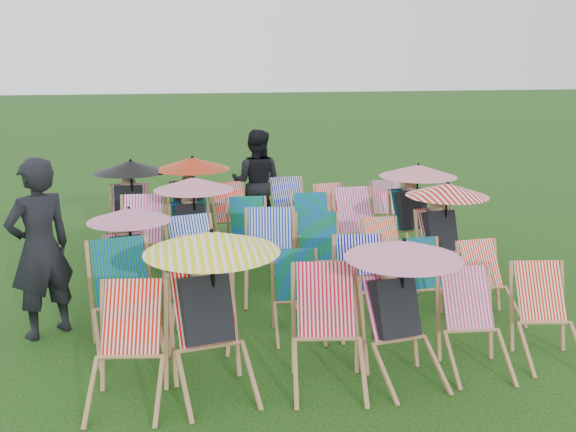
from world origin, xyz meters
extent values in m
plane|color=black|center=(0.00, 0.00, 0.00)|extent=(100.00, 100.00, 0.00)
cube|color=red|center=(-1.95, -1.95, 0.66)|extent=(0.55, 0.45, 0.59)
cube|color=red|center=(-1.33, -1.92, 0.68)|extent=(0.56, 0.45, 0.61)
cube|color=black|center=(-1.32, -1.97, 0.68)|extent=(0.49, 0.50, 0.64)
sphere|color=tan|center=(-1.34, -1.86, 1.02)|extent=(0.23, 0.23, 0.23)
cylinder|color=black|center=(-1.25, -2.00, 0.97)|extent=(0.03, 0.03, 0.75)
cone|color=yellow|center=(-1.25, -2.00, 1.31)|extent=(1.18, 1.18, 0.18)
cube|color=red|center=(-0.23, -1.99, 0.69)|extent=(0.58, 0.47, 0.62)
cube|color=#FC3281|center=(0.37, -2.08, 0.62)|extent=(0.50, 0.40, 0.55)
cube|color=black|center=(0.38, -2.13, 0.62)|extent=(0.43, 0.45, 0.58)
sphere|color=tan|center=(0.37, -2.03, 0.92)|extent=(0.20, 0.20, 0.20)
cylinder|color=black|center=(0.44, -2.16, 0.87)|extent=(0.03, 0.03, 0.68)
cone|color=pink|center=(0.44, -2.16, 1.18)|extent=(1.06, 1.06, 0.16)
cube|color=#F13084|center=(1.16, -2.02, 0.61)|extent=(0.49, 0.39, 0.55)
cube|color=red|center=(1.96, -2.00, 0.60)|extent=(0.51, 0.41, 0.54)
cube|color=#0B762A|center=(-2.09, -0.82, 0.71)|extent=(0.59, 0.47, 0.64)
cube|color=#FC327C|center=(-1.23, -0.79, 0.68)|extent=(0.58, 0.48, 0.61)
cube|color=#09682B|center=(-0.27, -0.91, 0.57)|extent=(0.46, 0.36, 0.51)
cube|color=#0C0795|center=(0.47, -0.89, 0.65)|extent=(0.54, 0.43, 0.58)
cube|color=#0A6E32|center=(1.19, -0.89, 0.59)|extent=(0.45, 0.34, 0.53)
cube|color=red|center=(1.89, -0.96, 0.56)|extent=(0.44, 0.33, 0.51)
cube|color=#D1297D|center=(-2.07, 0.22, 0.56)|extent=(0.48, 0.39, 0.51)
cube|color=black|center=(-2.06, 0.18, 0.56)|extent=(0.42, 0.43, 0.53)
sphere|color=tan|center=(-2.08, 0.27, 0.84)|extent=(0.19, 0.19, 0.19)
cylinder|color=black|center=(-2.01, 0.16, 0.80)|extent=(0.03, 0.03, 0.62)
cone|color=#D16B96|center=(-2.01, 0.16, 1.08)|extent=(0.97, 0.97, 0.15)
cube|color=#0727A2|center=(-1.29, 0.29, 0.67)|extent=(0.57, 0.46, 0.60)
cube|color=#0825B0|center=(-0.32, 0.29, 0.70)|extent=(0.59, 0.47, 0.63)
cube|color=#0B7626|center=(0.31, 0.30, 0.64)|extent=(0.51, 0.39, 0.57)
cube|color=red|center=(1.16, 0.26, 0.57)|extent=(0.45, 0.34, 0.51)
cube|color=#C60807|center=(1.95, 0.30, 0.62)|extent=(0.49, 0.37, 0.56)
cube|color=black|center=(1.95, 0.25, 0.62)|extent=(0.41, 0.42, 0.58)
sphere|color=tan|center=(1.94, 0.35, 0.93)|extent=(0.20, 0.20, 0.20)
cylinder|color=black|center=(2.01, 0.22, 0.88)|extent=(0.03, 0.03, 0.68)
cone|color=red|center=(2.01, 0.22, 1.19)|extent=(1.07, 1.07, 0.17)
cube|color=#D62A83|center=(-1.87, 1.46, 0.70)|extent=(0.56, 0.44, 0.63)
cube|color=#096424|center=(-1.24, 1.36, 0.63)|extent=(0.48, 0.36, 0.56)
cube|color=black|center=(-1.24, 1.32, 0.63)|extent=(0.41, 0.42, 0.59)
sphere|color=tan|center=(-1.24, 1.42, 0.94)|extent=(0.21, 0.21, 0.21)
cylinder|color=black|center=(-1.18, 1.28, 0.89)|extent=(0.03, 0.03, 0.69)
cone|color=#D86E8B|center=(-1.18, 1.28, 1.20)|extent=(1.08, 1.08, 0.17)
cube|color=#0B762F|center=(-0.43, 1.42, 0.64)|extent=(0.50, 0.38, 0.58)
cube|color=#0B7545|center=(0.52, 1.47, 0.64)|extent=(0.50, 0.38, 0.58)
cube|color=#DB2B80|center=(1.16, 1.43, 0.69)|extent=(0.52, 0.38, 0.62)
cube|color=#0A6B37|center=(2.02, 1.43, 0.65)|extent=(0.50, 0.38, 0.59)
cube|color=black|center=(2.02, 1.37, 0.65)|extent=(0.42, 0.44, 0.61)
sphere|color=tan|center=(2.02, 1.48, 0.98)|extent=(0.22, 0.22, 0.22)
cylinder|color=black|center=(2.08, 1.34, 0.92)|extent=(0.03, 0.03, 0.72)
cone|color=#DC707E|center=(2.08, 1.34, 1.25)|extent=(1.13, 1.13, 0.17)
cube|color=#CC2885|center=(-2.08, 2.64, 0.66)|extent=(0.52, 0.39, 0.59)
cube|color=black|center=(-2.09, 2.59, 0.66)|extent=(0.44, 0.45, 0.62)
sphere|color=tan|center=(-2.08, 2.69, 0.98)|extent=(0.22, 0.22, 0.22)
cylinder|color=black|center=(-2.03, 2.54, 0.93)|extent=(0.03, 0.03, 0.73)
cone|color=black|center=(-2.03, 2.54, 1.26)|extent=(1.14, 1.14, 0.18)
cube|color=#09633D|center=(-1.17, 2.59, 0.67)|extent=(0.52, 0.39, 0.60)
cube|color=black|center=(-1.17, 2.54, 0.67)|extent=(0.44, 0.45, 0.63)
sphere|color=tan|center=(-1.17, 2.64, 1.00)|extent=(0.22, 0.22, 0.22)
cylinder|color=black|center=(-1.11, 2.49, 0.95)|extent=(0.03, 0.03, 0.74)
cone|color=#A82509|center=(-1.11, 2.49, 1.29)|extent=(1.16, 1.16, 0.18)
cube|color=red|center=(-0.55, 2.55, 0.64)|extent=(0.53, 0.42, 0.58)
cube|color=#070E97|center=(0.41, 2.64, 0.67)|extent=(0.53, 0.41, 0.60)
cube|color=red|center=(1.11, 2.53, 0.59)|extent=(0.47, 0.36, 0.53)
cube|color=#FB3289|center=(2.11, 2.65, 0.58)|extent=(0.48, 0.39, 0.52)
imported|color=black|center=(-2.88, -0.62, 0.94)|extent=(0.82, 0.77, 1.89)
imported|color=black|center=(-0.06, 2.88, 0.87)|extent=(1.03, 0.93, 1.74)
camera|label=1|loc=(-1.73, -7.30, 2.82)|focal=40.00mm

